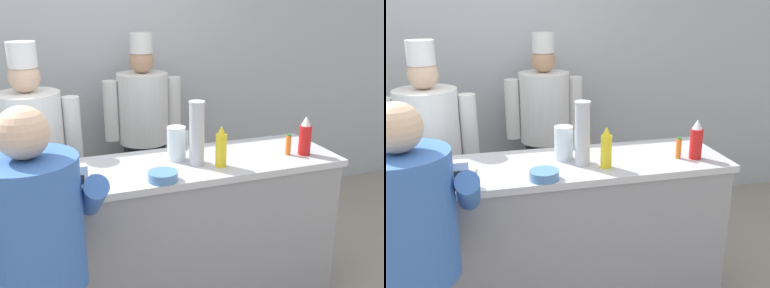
% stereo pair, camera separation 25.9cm
% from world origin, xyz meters
% --- Properties ---
extents(wall_back, '(10.00, 0.06, 2.70)m').
position_xyz_m(wall_back, '(0.00, 1.83, 1.35)').
color(wall_back, '#B2B7BC').
rests_on(wall_back, ground_plane).
extents(diner_counter, '(2.86, 0.59, 1.01)m').
position_xyz_m(diner_counter, '(0.00, 0.30, 0.51)').
color(diner_counter, gray).
rests_on(diner_counter, ground_plane).
extents(ketchup_bottle_red, '(0.07, 0.07, 0.24)m').
position_xyz_m(ketchup_bottle_red, '(1.24, 0.18, 1.12)').
color(ketchup_bottle_red, red).
rests_on(ketchup_bottle_red, diner_counter).
extents(mustard_bottle_yellow, '(0.06, 0.06, 0.24)m').
position_xyz_m(mustard_bottle_yellow, '(0.67, 0.17, 1.12)').
color(mustard_bottle_yellow, yellow).
rests_on(mustard_bottle_yellow, diner_counter).
extents(hot_sauce_bottle_orange, '(0.03, 0.03, 0.13)m').
position_xyz_m(hot_sauce_bottle_orange, '(1.14, 0.21, 1.07)').
color(hot_sauce_bottle_orange, orange).
rests_on(hot_sauce_bottle_orange, diner_counter).
extents(water_pitcher_clear, '(0.13, 0.11, 0.20)m').
position_xyz_m(water_pitcher_clear, '(0.46, 0.36, 1.11)').
color(water_pitcher_clear, silver).
rests_on(water_pitcher_clear, diner_counter).
extents(breakfast_plate, '(0.25, 0.25, 0.05)m').
position_xyz_m(breakfast_plate, '(-0.18, 0.30, 1.02)').
color(breakfast_plate, white).
rests_on(breakfast_plate, diner_counter).
extents(cereal_bowl, '(0.16, 0.16, 0.05)m').
position_xyz_m(cereal_bowl, '(0.29, 0.08, 1.03)').
color(cereal_bowl, '#4C7FB7').
rests_on(cereal_bowl, diner_counter).
extents(cup_stack_steel, '(0.09, 0.09, 0.38)m').
position_xyz_m(cup_stack_steel, '(0.55, 0.24, 1.20)').
color(cup_stack_steel, '#B7BABF').
rests_on(cup_stack_steel, diner_counter).
extents(napkin_dispenser_chrome, '(0.10, 0.06, 0.13)m').
position_xyz_m(napkin_dispenser_chrome, '(-0.15, 0.10, 1.08)').
color(napkin_dispenser_chrome, silver).
rests_on(napkin_dispenser_chrome, diner_counter).
extents(diner_seated_blue, '(0.64, 0.63, 1.53)m').
position_xyz_m(diner_seated_blue, '(-0.37, -0.18, 0.98)').
color(diner_seated_blue, '#B2B5BA').
rests_on(diner_seated_blue, ground_plane).
extents(cook_in_whites_near, '(0.66, 0.42, 1.68)m').
position_xyz_m(cook_in_whites_near, '(-0.35, 0.97, 0.92)').
color(cook_in_whites_near, '#232328').
rests_on(cook_in_whites_near, ground_plane).
extents(cook_in_whites_far, '(0.65, 0.42, 1.67)m').
position_xyz_m(cook_in_whites_far, '(0.55, 1.50, 0.92)').
color(cook_in_whites_far, '#232328').
rests_on(cook_in_whites_far, ground_plane).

